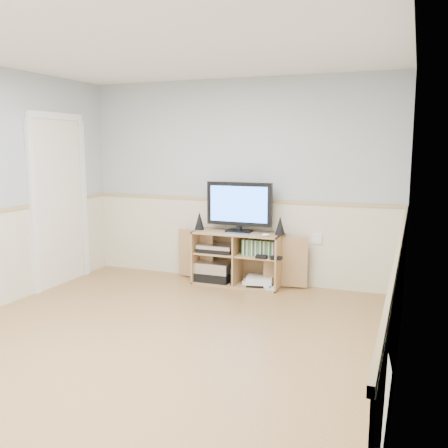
% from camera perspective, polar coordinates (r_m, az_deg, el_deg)
% --- Properties ---
extents(room, '(4.04, 4.54, 2.54)m').
position_cam_1_polar(room, '(4.31, -8.57, 2.49)').
color(room, tan).
rests_on(room, ground).
extents(media_cabinet, '(1.69, 0.41, 0.65)m').
position_cam_1_polar(media_cabinet, '(6.16, 1.72, -3.81)').
color(media_cabinet, tan).
rests_on(media_cabinet, floor).
extents(monitor, '(0.82, 0.18, 0.61)m').
position_cam_1_polar(monitor, '(6.05, 1.74, 2.16)').
color(monitor, black).
rests_on(monitor, media_cabinet).
extents(speaker_left, '(0.12, 0.12, 0.23)m').
position_cam_1_polar(speaker_left, '(6.24, -2.83, 0.38)').
color(speaker_left, black).
rests_on(speaker_left, media_cabinet).
extents(speaker_right, '(0.12, 0.12, 0.22)m').
position_cam_1_polar(speaker_right, '(5.90, 6.43, -0.19)').
color(speaker_right, black).
rests_on(speaker_right, media_cabinet).
extents(keyboard, '(0.31, 0.15, 0.01)m').
position_cam_1_polar(keyboard, '(5.91, 1.46, -1.15)').
color(keyboard, silver).
rests_on(keyboard, media_cabinet).
extents(mouse, '(0.11, 0.10, 0.04)m').
position_cam_1_polar(mouse, '(5.80, 4.81, -1.26)').
color(mouse, white).
rests_on(mouse, media_cabinet).
extents(av_components, '(0.52, 0.33, 0.47)m').
position_cam_1_polar(av_components, '(6.24, -0.99, -4.71)').
color(av_components, black).
rests_on(av_components, media_cabinet).
extents(game_consoles, '(0.46, 0.31, 0.11)m').
position_cam_1_polar(game_consoles, '(6.08, 4.01, -6.54)').
color(game_consoles, white).
rests_on(game_consoles, media_cabinet).
extents(game_cases, '(0.42, 0.13, 0.19)m').
position_cam_1_polar(game_cases, '(5.97, 4.13, -2.73)').
color(game_cases, '#3F8C3F').
rests_on(game_cases, media_cabinet).
extents(wall_outlet, '(0.12, 0.03, 0.12)m').
position_cam_1_polar(wall_outlet, '(6.03, 10.58, -1.64)').
color(wall_outlet, white).
rests_on(wall_outlet, wall_back).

